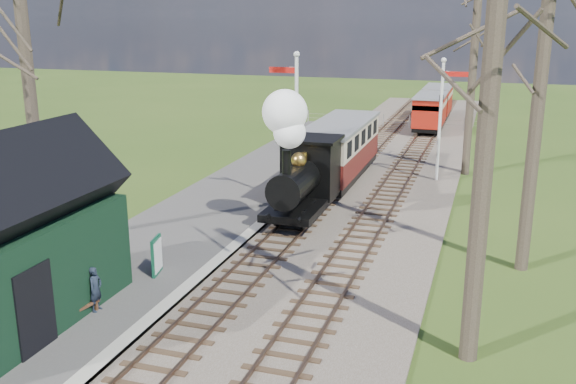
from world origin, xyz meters
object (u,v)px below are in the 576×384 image
locomotive (301,164)px  semaphore_near (295,119)px  coach (339,148)px  bench (67,303)px  semaphore_far (442,111)px  red_carriage_a (430,112)px  red_carriage_b (438,101)px  sign_board (157,256)px  person (96,289)px  station_shed (6,243)px

locomotive → semaphore_near: bearing=114.0°
coach → bench: size_ratio=4.90×
semaphore_far → bench: semaphore_far is taller
bench → red_carriage_a: bearing=79.3°
locomotive → red_carriage_b: size_ratio=1.06×
semaphore_far → bench: bearing=-113.3°
locomotive → coach: locomotive is taller
semaphore_far → sign_board: bearing=-115.6°
semaphore_far → locomotive: semaphore_far is taller
locomotive → semaphore_far: bearing=60.3°
red_carriage_b → coach: bearing=-97.4°
red_carriage_b → sign_board: size_ratio=4.17×
coach → semaphore_near: bearing=-100.0°
coach → person: coach is taller
red_carriage_a → red_carriage_b: (0.00, 5.50, 0.00)m
person → coach: bearing=-9.1°
locomotive → bench: bearing=-107.8°
red_carriage_a → coach: bearing=-100.1°
bench → person: 0.76m
person → bench: bearing=145.5°
coach → sign_board: 12.84m
sign_board → locomotive: bearing=69.7°
semaphore_far → person: size_ratio=4.79×
red_carriage_a → bench: bearing=-100.7°
semaphore_near → coach: 4.85m
red_carriage_b → sign_board: red_carriage_b is taller
semaphore_far → coach: 4.97m
semaphore_far → locomotive: 8.93m
locomotive → sign_board: (-2.41, -6.51, -1.50)m
station_shed → red_carriage_a: station_shed is taller
semaphore_far → coach: semaphore_far is taller
semaphore_far → red_carriage_b: semaphore_far is taller
person → sign_board: bearing=-5.1°
semaphore_near → red_carriage_b: (3.37, 24.49, -2.23)m
red_carriage_a → sign_board: 27.66m
station_shed → sign_board: 4.49m
red_carriage_a → red_carriage_b: bearing=90.0°
station_shed → person: station_shed is taller
bench → person: size_ratio=1.35×
semaphore_far → coach: bearing=-159.6°
coach → person: (-2.71, -15.23, -0.86)m
semaphore_near → red_carriage_a: semaphore_near is taller
semaphore_near → station_shed: bearing=-106.4°
semaphore_near → red_carriage_a: size_ratio=1.32×
semaphore_far → locomotive: (-4.39, -7.70, -1.09)m
semaphore_near → coach: size_ratio=0.78×
station_shed → coach: bearing=75.3°
locomotive → red_carriage_b: 26.33m
locomotive → sign_board: locomotive is taller
locomotive → sign_board: size_ratio=4.40×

